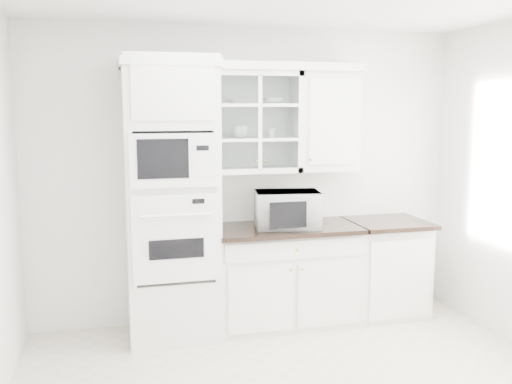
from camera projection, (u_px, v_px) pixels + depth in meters
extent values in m
cube|color=white|center=(248.00, 176.00, 5.31)|extent=(4.00, 0.02, 2.70)
cube|color=white|center=(171.00, 200.00, 4.84)|extent=(0.76, 0.65, 2.40)
cube|color=white|center=(176.00, 239.00, 4.56)|extent=(0.70, 0.03, 0.72)
cube|color=black|center=(177.00, 249.00, 4.55)|extent=(0.44, 0.01, 0.16)
cube|color=white|center=(175.00, 161.00, 4.47)|extent=(0.70, 0.03, 0.43)
cube|color=black|center=(163.00, 159.00, 4.42)|extent=(0.40, 0.01, 0.31)
cube|color=white|center=(285.00, 277.00, 5.23)|extent=(1.30, 0.60, 0.88)
cube|color=black|center=(287.00, 229.00, 5.13)|extent=(1.32, 0.67, 0.04)
cube|color=white|center=(385.00, 269.00, 5.48)|extent=(0.70, 0.60, 0.88)
cube|color=black|center=(388.00, 223.00, 5.38)|extent=(0.72, 0.67, 0.04)
cube|color=white|center=(255.00, 122.00, 5.09)|extent=(0.80, 0.33, 0.90)
cube|color=white|center=(255.00, 139.00, 5.11)|extent=(0.74, 0.29, 0.02)
cube|color=white|center=(255.00, 105.00, 5.07)|extent=(0.74, 0.29, 0.02)
cube|color=white|center=(326.00, 122.00, 5.26)|extent=(0.55, 0.33, 0.90)
cube|color=white|center=(244.00, 66.00, 4.97)|extent=(2.14, 0.38, 0.07)
imported|color=white|center=(287.00, 209.00, 5.08)|extent=(0.63, 0.55, 0.33)
imported|color=white|center=(238.00, 101.00, 5.00)|extent=(0.23, 0.23, 0.05)
imported|color=white|center=(274.00, 101.00, 5.10)|extent=(0.23, 0.23, 0.06)
imported|color=white|center=(241.00, 132.00, 5.06)|extent=(0.17, 0.17, 0.11)
imported|color=white|center=(271.00, 133.00, 5.14)|extent=(0.10, 0.10, 0.08)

